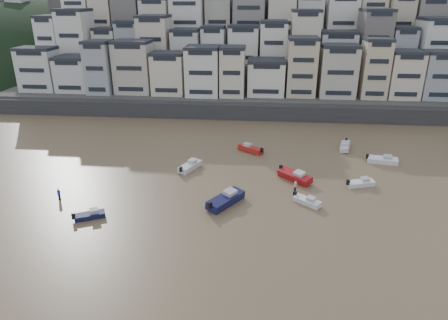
# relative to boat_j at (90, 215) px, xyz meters

# --- Properties ---
(harbor_wall) EXTENTS (140.00, 3.00, 3.50)m
(harbor_wall) POSITION_rel_boat_j_xyz_m (20.92, 46.50, 1.19)
(harbor_wall) COLOR #38383A
(harbor_wall) RESTS_ON ground
(hillside) EXTENTS (141.04, 66.00, 50.00)m
(hillside) POSITION_rel_boat_j_xyz_m (25.66, 86.34, 12.45)
(hillside) COLOR #4C4C47
(hillside) RESTS_ON ground
(headland) EXTENTS (216.00, 135.00, 53.33)m
(headland) POSITION_rel_boat_j_xyz_m (-84.07, 116.49, -0.55)
(headland) COLOR black
(headland) RESTS_ON ground
(boat_j) EXTENTS (4.30, 3.02, 1.12)m
(boat_j) POSITION_rel_boat_j_xyz_m (0.00, 0.00, 0.00)
(boat_j) COLOR #12173A
(boat_j) RESTS_ON ground
(boat_d) EXTENTS (4.76, 2.81, 1.23)m
(boat_d) POSITION_rel_boat_j_xyz_m (36.61, 12.87, 0.06)
(boat_d) COLOR white
(boat_d) RESTS_ON ground
(boat_f) EXTENTS (3.83, 5.67, 1.48)m
(boat_f) POSITION_rel_boat_j_xyz_m (10.07, 16.71, 0.18)
(boat_f) COLOR silver
(boat_f) RESTS_ON ground
(boat_g) EXTENTS (5.55, 2.68, 1.45)m
(boat_g) POSITION_rel_boat_j_xyz_m (42.25, 22.22, 0.16)
(boat_g) COLOR white
(boat_g) RESTS_ON ground
(boat_h) EXTENTS (5.35, 4.56, 1.46)m
(boat_h) POSITION_rel_boat_j_xyz_m (19.72, 25.64, 0.17)
(boat_h) COLOR #A61B14
(boat_h) RESTS_ON ground
(boat_c) EXTENTS (5.65, 6.91, 1.86)m
(boat_c) POSITION_rel_boat_j_xyz_m (16.97, 5.39, 0.37)
(boat_c) COLOR #13153D
(boat_c) RESTS_ON ground
(boat_i) EXTENTS (3.04, 5.59, 1.45)m
(boat_i) POSITION_rel_boat_j_xyz_m (37.15, 28.49, 0.16)
(boat_i) COLOR silver
(boat_i) RESTS_ON ground
(boat_b) EXTENTS (4.24, 3.83, 1.18)m
(boat_b) POSITION_rel_boat_j_xyz_m (28.05, 6.42, 0.03)
(boat_b) COLOR silver
(boat_b) RESTS_ON ground
(boat_e) EXTENTS (5.83, 5.77, 1.69)m
(boat_e) POSITION_rel_boat_j_xyz_m (26.91, 14.04, 0.28)
(boat_e) COLOR maroon
(boat_e) RESTS_ON ground
(person_blue) EXTENTS (0.44, 0.44, 1.74)m
(person_blue) POSITION_rel_boat_j_xyz_m (-6.22, 4.39, 0.31)
(person_blue) COLOR #1739B3
(person_blue) RESTS_ON ground
(person_pink) EXTENTS (0.44, 0.44, 1.74)m
(person_pink) POSITION_rel_boat_j_xyz_m (26.67, 10.01, 0.31)
(person_pink) COLOR #C99A8E
(person_pink) RESTS_ON ground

